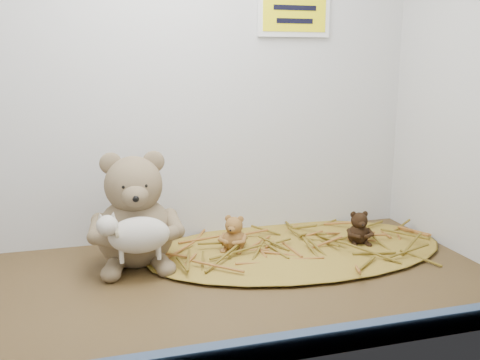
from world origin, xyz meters
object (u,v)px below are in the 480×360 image
object	(u,v)px
mini_teddy_brown	(359,226)
toy_lamb	(139,235)
main_teddy	(134,209)
mini_teddy_tan	(234,231)

from	to	relation	value
mini_teddy_brown	toy_lamb	bearing A→B (deg)	-165.28
main_teddy	mini_teddy_tan	distance (cm)	22.72
toy_lamb	mini_teddy_brown	world-z (taller)	toy_lamb
mini_teddy_tan	main_teddy	bearing A→B (deg)	-147.97
toy_lamb	mini_teddy_tan	world-z (taller)	toy_lamb
main_teddy	mini_teddy_brown	world-z (taller)	main_teddy
main_teddy	mini_teddy_brown	xyz separation A→B (cm)	(50.59, -4.15, -6.93)
toy_lamb	mini_teddy_brown	xyz separation A→B (cm)	(50.59, 4.58, -3.98)
main_teddy	toy_lamb	xyz separation A→B (cm)	(0.00, -8.72, -2.95)
main_teddy	mini_teddy_brown	size ratio (longest dim) A/B	3.12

